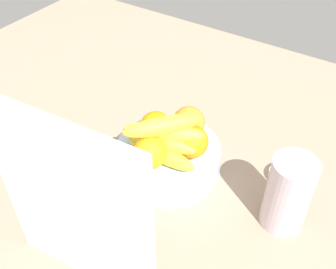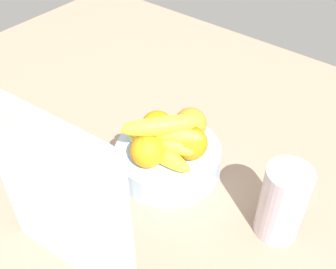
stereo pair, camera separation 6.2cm
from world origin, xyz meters
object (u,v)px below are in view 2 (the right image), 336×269
(orange_front_right, at_px, (157,127))
(jar_lid, at_px, (286,184))
(orange_center, at_px, (148,151))
(orange_back_left, at_px, (191,143))
(cutting_board, at_px, (60,203))
(orange_front_left, at_px, (189,123))
(thermos_tumbler, at_px, (282,203))
(banana_bunch, at_px, (160,138))
(fruit_bowl, at_px, (168,158))

(orange_front_right, distance_m, jar_lid, 0.31)
(orange_front_right, height_order, orange_center, same)
(orange_back_left, bearing_deg, cutting_board, 84.42)
(orange_back_left, bearing_deg, orange_front_left, -50.37)
(orange_front_right, distance_m, orange_center, 0.08)
(orange_center, distance_m, cutting_board, 0.25)
(jar_lid, bearing_deg, orange_back_left, 29.52)
(orange_front_right, height_order, cutting_board, cutting_board)
(orange_front_left, height_order, cutting_board, cutting_board)
(orange_front_left, height_order, orange_back_left, same)
(thermos_tumbler, xyz_separation_m, jar_lid, (0.03, -0.11, -0.07))
(orange_front_right, xyz_separation_m, banana_bunch, (-0.04, 0.04, 0.02))
(jar_lid, bearing_deg, orange_front_right, 21.53)
(fruit_bowl, distance_m, orange_front_left, 0.09)
(orange_front_right, distance_m, banana_bunch, 0.06)
(orange_center, relative_size, banana_bunch, 0.40)
(thermos_tumbler, bearing_deg, orange_front_right, -1.04)
(banana_bunch, distance_m, thermos_tumbler, 0.27)
(orange_front_left, relative_size, orange_center, 1.00)
(orange_front_left, bearing_deg, cutting_board, 92.01)
(orange_front_left, bearing_deg, fruit_bowl, 81.72)
(orange_front_right, bearing_deg, thermos_tumbler, 178.96)
(thermos_tumbler, bearing_deg, orange_center, 13.31)
(orange_front_right, xyz_separation_m, orange_back_left, (-0.09, -0.00, 0.00))
(orange_front_left, height_order, jar_lid, orange_front_left)
(orange_front_right, xyz_separation_m, jar_lid, (-0.28, -0.11, -0.09))
(cutting_board, distance_m, jar_lid, 0.50)
(orange_front_left, relative_size, banana_bunch, 0.40)
(orange_front_right, distance_m, thermos_tumbler, 0.31)
(orange_back_left, bearing_deg, orange_front_right, 2.00)
(thermos_tumbler, bearing_deg, cutting_board, 50.25)
(banana_bunch, xyz_separation_m, thermos_tumbler, (-0.27, -0.03, -0.03))
(fruit_bowl, xyz_separation_m, orange_front_right, (0.04, -0.01, 0.07))
(fruit_bowl, relative_size, thermos_tumbler, 1.43)
(fruit_bowl, height_order, orange_front_left, orange_front_left)
(fruit_bowl, relative_size, banana_bunch, 1.29)
(fruit_bowl, bearing_deg, thermos_tumbler, -179.46)
(orange_front_right, distance_m, cutting_board, 0.32)
(orange_center, bearing_deg, orange_front_right, -64.91)
(thermos_tumbler, bearing_deg, orange_back_left, -2.26)
(orange_front_right, xyz_separation_m, thermos_tumbler, (-0.31, 0.01, -0.02))
(jar_lid, bearing_deg, orange_center, 36.55)
(banana_bunch, relative_size, thermos_tumbler, 1.11)
(orange_center, bearing_deg, orange_back_left, -127.01)
(banana_bunch, relative_size, jar_lid, 2.44)
(banana_bunch, height_order, thermos_tumbler, banana_bunch)
(fruit_bowl, relative_size, orange_back_left, 3.23)
(cutting_board, relative_size, jar_lid, 4.78)
(orange_back_left, distance_m, jar_lid, 0.23)
(fruit_bowl, height_order, jar_lid, fruit_bowl)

